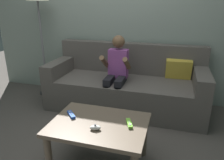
{
  "coord_description": "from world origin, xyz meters",
  "views": [
    {
      "loc": [
        0.8,
        -1.58,
        1.4
      ],
      "look_at": [
        0.18,
        0.55,
        0.6
      ],
      "focal_mm": 34.78,
      "sensor_mm": 36.0,
      "label": 1
    }
  ],
  "objects": [
    {
      "name": "wall_back",
      "position": [
        0.0,
        1.56,
        1.25
      ],
      "size": [
        4.24,
        0.05,
        2.5
      ],
      "primitive_type": "cube",
      "color": "gray",
      "rests_on": "ground"
    },
    {
      "name": "game_remote_blue_near_edge",
      "position": [
        -0.04,
        -0.03,
        0.45
      ],
      "size": [
        0.12,
        0.13,
        0.03
      ],
      "color": "blue",
      "rests_on": "coffee_table"
    },
    {
      "name": "nunchuk_white",
      "position": [
        0.25,
        -0.18,
        0.46
      ],
      "size": [
        0.1,
        0.07,
        0.05
      ],
      "color": "white",
      "rests_on": "coffee_table"
    },
    {
      "name": "person_seated_on_couch",
      "position": [
        0.11,
        0.98,
        0.58
      ],
      "size": [
        0.35,
        0.42,
        1.01
      ],
      "color": "black",
      "rests_on": "ground"
    },
    {
      "name": "coffee_table",
      "position": [
        0.24,
        -0.07,
        0.36
      ],
      "size": [
        0.82,
        0.6,
        0.44
      ],
      "color": "brown",
      "rests_on": "ground"
    },
    {
      "name": "couch",
      "position": [
        0.2,
        1.16,
        0.3
      ],
      "size": [
        2.09,
        0.8,
        0.86
      ],
      "color": "#56514C",
      "rests_on": "ground"
    },
    {
      "name": "game_remote_lime_far_corner",
      "position": [
        0.49,
        -0.03,
        0.45
      ],
      "size": [
        0.09,
        0.14,
        0.03
      ],
      "color": "#72C638",
      "rests_on": "coffee_table"
    },
    {
      "name": "floor_lamp",
      "position": [
        -1.14,
        1.26,
        1.4
      ],
      "size": [
        0.32,
        0.32,
        1.62
      ],
      "color": "black",
      "rests_on": "ground"
    },
    {
      "name": "ground_plane",
      "position": [
        0.0,
        0.0,
        0.0
      ],
      "size": [
        8.47,
        8.47,
        0.0
      ],
      "primitive_type": "plane",
      "color": "#4C4742"
    }
  ]
}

